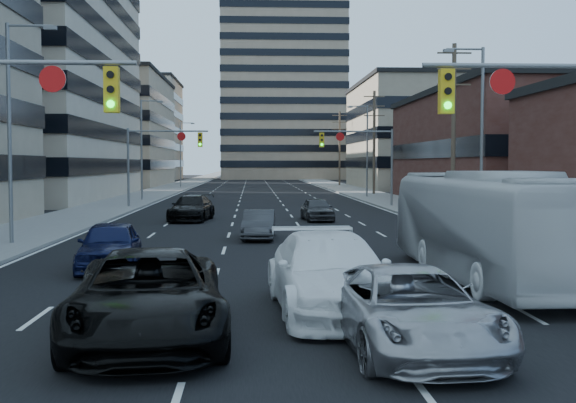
# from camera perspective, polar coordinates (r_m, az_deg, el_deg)

# --- Properties ---
(road_surface) EXTENTS (18.00, 300.00, 0.02)m
(road_surface) POSITION_cam_1_polar(r_m,az_deg,el_deg) (139.78, -2.58, 1.66)
(road_surface) COLOR black
(road_surface) RESTS_ON ground
(sidewalk_left) EXTENTS (5.00, 300.00, 0.15)m
(sidewalk_left) POSITION_cam_1_polar(r_m,az_deg,el_deg) (140.20, -7.29, 1.66)
(sidewalk_left) COLOR slate
(sidewalk_left) RESTS_ON ground
(sidewalk_right) EXTENTS (5.00, 300.00, 0.15)m
(sidewalk_right) POSITION_cam_1_polar(r_m,az_deg,el_deg) (140.31, 2.12, 1.69)
(sidewalk_right) COLOR slate
(sidewalk_right) RESTS_ON ground
(office_left_far) EXTENTS (20.00, 30.00, 16.00)m
(office_left_far) POSITION_cam_1_polar(r_m,az_deg,el_deg) (112.28, -14.91, 5.30)
(office_left_far) COLOR gray
(office_left_far) RESTS_ON ground
(storefront_right_mid) EXTENTS (20.00, 30.00, 9.00)m
(storefront_right_mid) POSITION_cam_1_polar(r_m,az_deg,el_deg) (64.66, 19.64, 3.86)
(storefront_right_mid) COLOR #472119
(storefront_right_mid) RESTS_ON ground
(office_right_far) EXTENTS (22.00, 28.00, 14.00)m
(office_right_far) POSITION_cam_1_polar(r_m,az_deg,el_deg) (101.13, 11.90, 5.03)
(office_right_far) COLOR gray
(office_right_far) RESTS_ON ground
(apartment_tower) EXTENTS (26.00, 26.00, 58.00)m
(apartment_tower) POSITION_cam_1_polar(r_m,az_deg,el_deg) (161.92, -0.47, 12.14)
(apartment_tower) COLOR gray
(apartment_tower) RESTS_ON ground
(bg_block_left) EXTENTS (24.00, 24.00, 20.00)m
(bg_block_left) POSITION_cam_1_polar(r_m,az_deg,el_deg) (152.35, -13.25, 5.45)
(bg_block_left) COLOR #ADA089
(bg_block_left) RESTS_ON ground
(bg_block_right) EXTENTS (22.00, 22.00, 12.00)m
(bg_block_right) POSITION_cam_1_polar(r_m,az_deg,el_deg) (143.54, 10.32, 4.04)
(bg_block_right) COLOR gray
(bg_block_right) RESTS_ON ground
(signal_far_left) EXTENTS (6.09, 0.33, 6.00)m
(signal_far_left) POSITION_cam_1_polar(r_m,az_deg,el_deg) (55.19, -10.15, 3.95)
(signal_far_left) COLOR slate
(signal_far_left) RESTS_ON ground
(signal_far_right) EXTENTS (6.09, 0.33, 6.00)m
(signal_far_right) POSITION_cam_1_polar(r_m,az_deg,el_deg) (55.39, 5.86, 3.98)
(signal_far_right) COLOR slate
(signal_far_right) RESTS_ON ground
(utility_pole_block) EXTENTS (2.20, 0.28, 11.00)m
(utility_pole_block) POSITION_cam_1_polar(r_m,az_deg,el_deg) (47.59, 12.94, 5.85)
(utility_pole_block) COLOR #4C3D2D
(utility_pole_block) RESTS_ON ground
(utility_pole_midblock) EXTENTS (2.20, 0.28, 11.00)m
(utility_pole_midblock) POSITION_cam_1_polar(r_m,az_deg,el_deg) (76.87, 6.82, 4.81)
(utility_pole_midblock) COLOR #4C3D2D
(utility_pole_midblock) RESTS_ON ground
(utility_pole_distant) EXTENTS (2.20, 0.28, 11.00)m
(utility_pole_distant) POSITION_cam_1_polar(r_m,az_deg,el_deg) (106.55, 4.10, 4.32)
(utility_pole_distant) COLOR #4C3D2D
(utility_pole_distant) RESTS_ON ground
(streetlight_left_near) EXTENTS (2.03, 0.22, 9.00)m
(streetlight_left_near) POSITION_cam_1_polar(r_m,az_deg,el_deg) (31.30, -20.89, 5.91)
(streetlight_left_near) COLOR slate
(streetlight_left_near) RESTS_ON ground
(streetlight_left_mid) EXTENTS (2.03, 0.22, 9.00)m
(streetlight_left_mid) POSITION_cam_1_polar(r_m,az_deg,el_deg) (65.47, -11.36, 4.45)
(streetlight_left_mid) COLOR slate
(streetlight_left_mid) RESTS_ON ground
(streetlight_left_far) EXTENTS (2.03, 0.22, 9.00)m
(streetlight_left_far) POSITION_cam_1_polar(r_m,az_deg,el_deg) (100.22, -8.41, 3.96)
(streetlight_left_far) COLOR slate
(streetlight_left_far) RESTS_ON ground
(streetlight_right_near) EXTENTS (2.03, 0.22, 9.00)m
(streetlight_right_near) POSITION_cam_1_polar(r_m,az_deg,el_deg) (36.50, 14.83, 5.57)
(streetlight_right_near) COLOR slate
(streetlight_right_near) RESTS_ON ground
(streetlight_right_far) EXTENTS (2.03, 0.22, 9.00)m
(streetlight_right_far) POSITION_cam_1_polar(r_m,az_deg,el_deg) (70.63, 6.15, 4.38)
(streetlight_right_far) COLOR slate
(streetlight_right_far) RESTS_ON ground
(black_pickup) EXTENTS (3.45, 6.42, 1.71)m
(black_pickup) POSITION_cam_1_polar(r_m,az_deg,el_deg) (13.99, -11.02, -7.39)
(black_pickup) COLOR black
(black_pickup) RESTS_ON ground
(white_van) EXTENTS (2.85, 6.27, 1.78)m
(white_van) POSITION_cam_1_polar(r_m,az_deg,el_deg) (16.32, 3.34, -5.73)
(white_van) COLOR white
(white_van) RESTS_ON ground
(silver_suv) EXTENTS (2.91, 5.56, 1.49)m
(silver_suv) POSITION_cam_1_polar(r_m,az_deg,el_deg) (13.30, 9.58, -8.41)
(silver_suv) COLOR #A1A1A5
(silver_suv) RESTS_ON ground
(transit_bus) EXTENTS (2.87, 11.40, 3.16)m
(transit_bus) POSITION_cam_1_polar(r_m,az_deg,el_deg) (21.41, 15.43, -1.88)
(transit_bus) COLOR silver
(transit_bus) RESTS_ON ground
(sedan_blue) EXTENTS (2.25, 4.72, 1.56)m
(sedan_blue) POSITION_cam_1_polar(r_m,az_deg,el_deg) (23.50, -13.88, -3.40)
(sedan_blue) COLOR #0D1236
(sedan_blue) RESTS_ON ground
(sedan_grey_center) EXTENTS (1.58, 4.01, 1.30)m
(sedan_grey_center) POSITION_cam_1_polar(r_m,az_deg,el_deg) (32.00, -2.31, -1.85)
(sedan_grey_center) COLOR #39393C
(sedan_grey_center) RESTS_ON ground
(sedan_black_far) EXTENTS (2.70, 5.41, 1.51)m
(sedan_black_far) POSITION_cam_1_polar(r_m,az_deg,el_deg) (42.53, -7.62, -0.52)
(sedan_black_far) COLOR black
(sedan_black_far) RESTS_ON ground
(sedan_grey_right) EXTENTS (1.90, 4.14, 1.38)m
(sedan_grey_right) POSITION_cam_1_polar(r_m,az_deg,el_deg) (42.24, 2.31, -0.61)
(sedan_grey_right) COLOR #39393C
(sedan_grey_right) RESTS_ON ground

